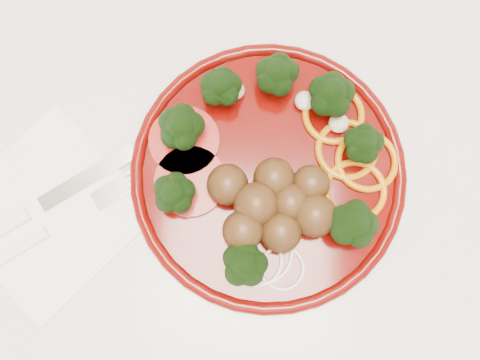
{
  "coord_description": "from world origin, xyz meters",
  "views": [
    {
      "loc": [
        -0.19,
        1.58,
        1.47
      ],
      "look_at": [
        -0.19,
        1.68,
        0.92
      ],
      "focal_mm": 40.0,
      "sensor_mm": 36.0,
      "label": 1
    }
  ],
  "objects_px": {
    "napkin": "(49,213)",
    "plate": "(270,172)",
    "fork": "(32,240)",
    "knife": "(23,216)"
  },
  "relations": [
    {
      "from": "napkin",
      "to": "knife",
      "type": "relative_size",
      "value": 0.91
    },
    {
      "from": "napkin",
      "to": "fork",
      "type": "bearing_deg",
      "value": -111.96
    },
    {
      "from": "plate",
      "to": "napkin",
      "type": "relative_size",
      "value": 1.75
    },
    {
      "from": "napkin",
      "to": "plate",
      "type": "bearing_deg",
      "value": 12.36
    },
    {
      "from": "napkin",
      "to": "fork",
      "type": "height_order",
      "value": "fork"
    },
    {
      "from": "plate",
      "to": "napkin",
      "type": "distance_m",
      "value": 0.24
    },
    {
      "from": "knife",
      "to": "napkin",
      "type": "bearing_deg",
      "value": -22.66
    },
    {
      "from": "plate",
      "to": "napkin",
      "type": "height_order",
      "value": "plate"
    },
    {
      "from": "knife",
      "to": "fork",
      "type": "bearing_deg",
      "value": -97.0
    },
    {
      "from": "napkin",
      "to": "knife",
      "type": "height_order",
      "value": "knife"
    }
  ]
}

